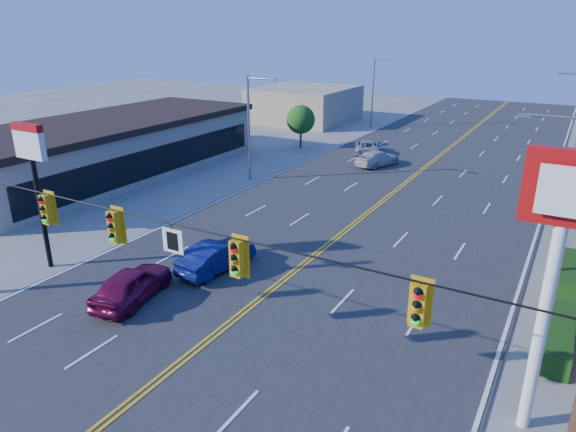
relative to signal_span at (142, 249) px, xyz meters
The scene contains 15 objects.
ground 4.89m from the signal_span, ahead, with size 160.00×160.00×0.00m, color gray.
road 20.58m from the signal_span, 89.66° to the left, with size 20.00×120.00×0.06m, color #2D2D30.
signal_span is the anchor object (origin of this frame).
kfc_pylon 11.87m from the signal_span, 19.78° to the left, with size 2.20×0.36×8.50m.
strip_mall 28.46m from the signal_span, 140.56° to the left, with size 10.40×26.40×4.40m.
pizza_hut_sign 11.60m from the signal_span, 159.81° to the left, with size 1.90×0.30×6.85m.
streetlight_se 17.76m from the signal_span, 52.06° to the left, with size 2.55×0.25×8.00m.
streetlight_sw 24.46m from the signal_span, 115.88° to the left, with size 2.55×0.25×8.00m.
streetlight_nw 49.17m from the signal_span, 102.54° to the left, with size 2.55×0.25×8.00m.
tree_west 36.42m from the signal_span, 110.75° to the left, with size 2.80×2.80×4.20m.
bld_west_far 52.03m from the signal_span, 112.50° to the left, with size 11.00×12.00×4.20m, color tan.
car_magenta 7.22m from the signal_span, 142.72° to the left, with size 1.76×4.38×1.49m, color maroon.
car_blue 9.46m from the signal_span, 113.13° to the left, with size 1.52×4.37×1.44m, color navy.
car_white 31.43m from the signal_span, 96.79° to the left, with size 1.82×4.49×1.30m, color #BABABA.
car_silver 35.48m from the signal_span, 100.03° to the left, with size 2.18×4.72×1.31m, color #B9B9BF.
Camera 1 is at (11.01, -10.30, 11.33)m, focal length 32.00 mm.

